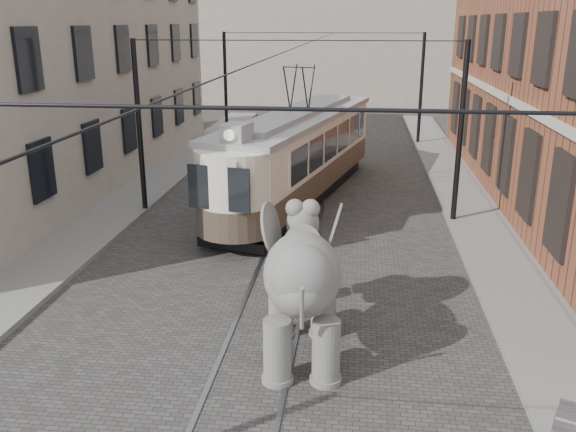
# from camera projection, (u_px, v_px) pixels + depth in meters

# --- Properties ---
(ground) EXTENTS (120.00, 120.00, 0.00)m
(ground) POSITION_uv_depth(u_px,v_px,m) (278.00, 288.00, 15.67)
(ground) COLOR #43413E
(tram_rails) EXTENTS (1.54, 80.00, 0.02)m
(tram_rails) POSITION_uv_depth(u_px,v_px,m) (278.00, 288.00, 15.66)
(tram_rails) COLOR slate
(tram_rails) RESTS_ON ground
(sidewalk_right) EXTENTS (2.00, 60.00, 0.15)m
(sidewalk_right) POSITION_uv_depth(u_px,v_px,m) (520.00, 297.00, 14.98)
(sidewalk_right) COLOR slate
(sidewalk_right) RESTS_ON ground
(sidewalk_left) EXTENTS (2.00, 60.00, 0.15)m
(sidewalk_left) POSITION_uv_depth(u_px,v_px,m) (38.00, 274.00, 16.36)
(sidewalk_left) COLOR slate
(sidewalk_left) RESTS_ON ground
(stucco_building) EXTENTS (7.00, 24.00, 10.00)m
(stucco_building) POSITION_uv_depth(u_px,v_px,m) (41.00, 61.00, 24.83)
(stucco_building) COLOR gray
(stucco_building) RESTS_ON ground
(distant_block) EXTENTS (28.00, 10.00, 14.00)m
(distant_block) POSITION_uv_depth(u_px,v_px,m) (340.00, 16.00, 51.40)
(distant_block) COLOR gray
(distant_block) RESTS_ON ground
(catenary) EXTENTS (11.00, 30.20, 6.00)m
(catenary) POSITION_uv_depth(u_px,v_px,m) (292.00, 137.00, 19.51)
(catenary) COLOR black
(catenary) RESTS_ON ground
(tram) EXTENTS (5.39, 12.85, 4.99)m
(tram) POSITION_uv_depth(u_px,v_px,m) (299.00, 134.00, 22.87)
(tram) COLOR beige
(tram) RESTS_ON ground
(elephant) EXTENTS (2.98, 4.87, 2.85)m
(elephant) POSITION_uv_depth(u_px,v_px,m) (302.00, 293.00, 12.06)
(elephant) COLOR slate
(elephant) RESTS_ON ground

